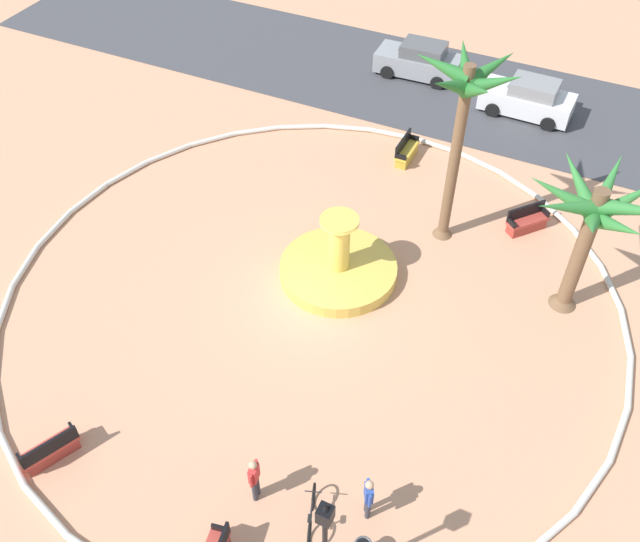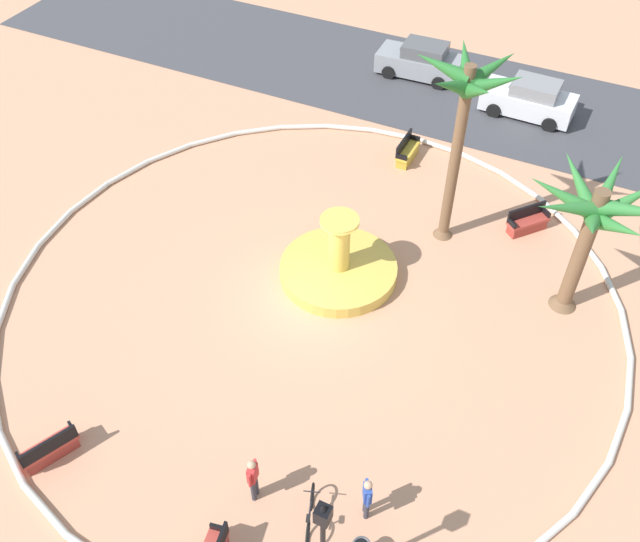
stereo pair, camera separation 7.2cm
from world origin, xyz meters
TOP-DOWN VIEW (x-y plane):
  - ground_plane at (0.00, 0.00)m, footprint 80.00×80.00m
  - plaza_curb at (0.00, 0.00)m, footprint 20.62×20.62m
  - street_asphalt at (0.00, 14.71)m, footprint 48.00×8.00m
  - fountain at (0.31, 1.44)m, footprint 4.06×4.06m
  - palm_tree_near_fountain at (2.94, 5.01)m, footprint 3.51×3.39m
  - palm_tree_by_curb at (7.64, 3.39)m, footprint 4.40×4.28m
  - bench_east at (-3.85, -8.38)m, footprint 1.13×1.66m
  - bench_north at (0.06, 8.79)m, footprint 0.52×1.60m
  - bench_southeast at (5.60, 6.58)m, footprint 1.42×1.54m
  - lamppost at (4.36, -8.28)m, footprint 0.32×0.32m
  - bicycle_red_frame at (3.39, -6.99)m, footprint 0.68×1.64m
  - person_cyclist_helmet at (1.76, -6.97)m, footprint 0.25×0.52m
  - person_cyclist_photo at (4.58, -6.16)m, footprint 0.34×0.47m
  - parked_car_leftmost at (-1.81, 15.43)m, footprint 4.06×2.04m
  - parked_car_second at (3.69, 14.30)m, footprint 4.04×2.00m

SIDE VIEW (x-z plane):
  - ground_plane at x=0.00m, z-range 0.00..0.00m
  - street_asphalt at x=0.00m, z-range 0.00..0.03m
  - plaza_curb at x=0.00m, z-range 0.00..0.20m
  - fountain at x=0.31m, z-range -0.92..1.62m
  - bench_east at x=-3.85m, z-range -0.15..0.85m
  - bench_north at x=0.06m, z-range -0.15..0.85m
  - bench_southeast at x=5.60m, z-range -0.15..0.85m
  - bicycle_red_frame at x=3.39m, z-range -0.09..0.86m
  - parked_car_leftmost at x=-1.81m, z-range -0.05..1.61m
  - parked_car_second at x=3.69m, z-range -0.05..1.61m
  - person_cyclist_photo at x=4.58m, z-range 0.09..1.70m
  - person_cyclist_helmet at x=1.76m, z-range 0.10..1.80m
  - lamppost at x=4.36m, z-range 0.35..4.41m
  - palm_tree_by_curb at x=7.64m, z-range 1.28..6.34m
  - palm_tree_near_fountain at x=2.94m, z-range 1.91..9.01m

